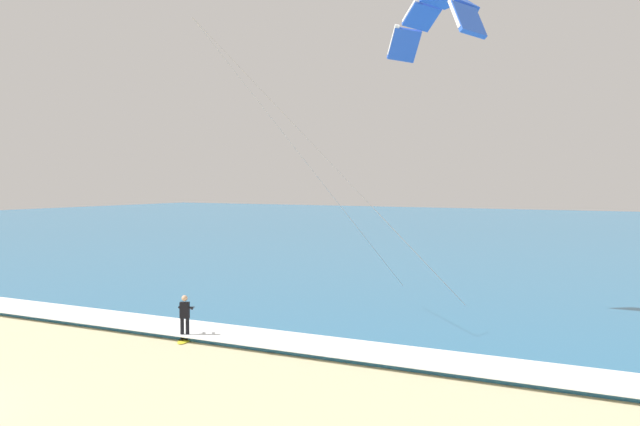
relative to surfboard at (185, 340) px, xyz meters
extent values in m
cube|color=teal|center=(-0.98, 60.01, 0.07)|extent=(200.00, 120.00, 0.20)
cube|color=white|center=(-0.98, 1.01, 0.19)|extent=(200.00, 2.68, 0.04)
ellipsoid|color=yellow|center=(0.00, 0.00, 0.00)|extent=(1.00, 1.45, 0.05)
cube|color=black|center=(0.00, 0.23, 0.04)|extent=(0.17, 0.12, 0.04)
cube|color=black|center=(0.00, -0.23, 0.04)|extent=(0.17, 0.12, 0.04)
cylinder|color=black|center=(-0.09, -0.04, 0.39)|extent=(0.14, 0.14, 0.84)
cylinder|color=black|center=(0.09, 0.04, 0.39)|extent=(0.14, 0.14, 0.84)
cube|color=black|center=(0.00, 0.00, 1.11)|extent=(0.39, 0.33, 0.60)
sphere|color=tan|center=(0.00, 0.00, 1.55)|extent=(0.22, 0.22, 0.22)
cylinder|color=black|center=(-0.23, 0.07, 1.16)|extent=(0.30, 0.50, 0.22)
cylinder|color=black|center=(0.09, 0.22, 1.16)|extent=(0.30, 0.50, 0.22)
cylinder|color=black|center=(-0.16, 0.34, 1.16)|extent=(0.51, 0.27, 0.04)
cube|color=#3F3F42|center=(-0.05, 0.11, 0.89)|extent=(0.14, 0.12, 0.10)
cube|color=blue|center=(8.76, 5.81, 11.84)|extent=(1.39, 1.66, 1.48)
cube|color=white|center=(8.42, 5.42, 12.03)|extent=(0.80, 0.74, 1.25)
cube|color=blue|center=(8.02, 6.78, 12.87)|extent=(1.76, 1.86, 1.10)
cube|color=blue|center=(5.69, 8.82, 12.87)|extent=(1.89, 1.75, 1.10)
cube|color=white|center=(5.35, 8.43, 13.05)|extent=(1.10, 1.01, 0.80)
cube|color=blue|center=(4.63, 9.43, 11.84)|extent=(1.67, 1.43, 1.48)
cube|color=white|center=(4.29, 9.04, 12.03)|extent=(0.82, 0.74, 1.25)
cylinder|color=#B2B2B7|center=(4.46, 3.07, 6.51)|extent=(8.62, 5.49, 10.68)
cylinder|color=#B2B2B7|center=(2.40, 4.89, 6.51)|extent=(4.50, 9.11, 10.68)
camera|label=1|loc=(17.86, -21.26, 5.95)|focal=41.99mm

